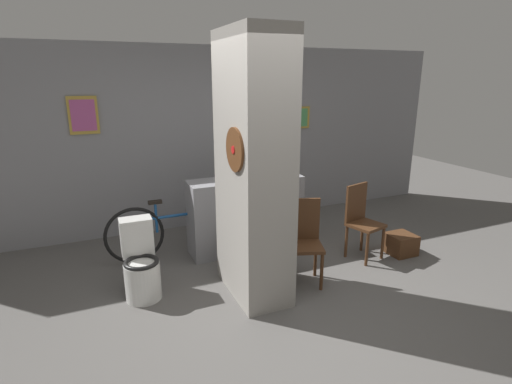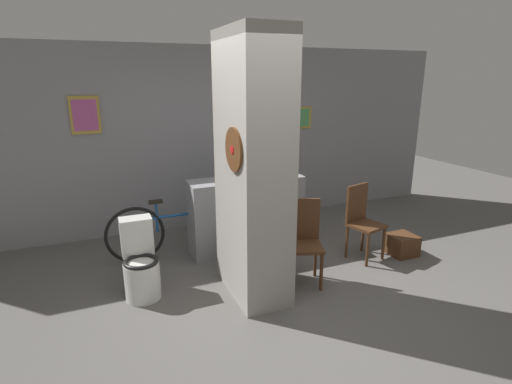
{
  "view_description": "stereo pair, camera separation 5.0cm",
  "coord_description": "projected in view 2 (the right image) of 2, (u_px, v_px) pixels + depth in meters",
  "views": [
    {
      "loc": [
        -1.62,
        -3.01,
        2.18
      ],
      "look_at": [
        0.06,
        0.87,
        0.95
      ],
      "focal_mm": 28.0,
      "sensor_mm": 36.0,
      "label": 1
    },
    {
      "loc": [
        -1.57,
        -3.03,
        2.18
      ],
      "look_at": [
        0.06,
        0.87,
        0.95
      ],
      "focal_mm": 28.0,
      "sensor_mm": 36.0,
      "label": 2
    }
  ],
  "objects": [
    {
      "name": "bottle_short",
      "position": [
        245.0,
        172.0,
        4.99
      ],
      "size": [
        0.08,
        0.08,
        0.23
      ],
      "color": "silver",
      "rests_on": "counter_shelf"
    },
    {
      "name": "wall_back",
      "position": [
        206.0,
        138.0,
        5.84
      ],
      "size": [
        8.0,
        0.09,
        2.6
      ],
      "color": "gray",
      "rests_on": "ground_plane"
    },
    {
      "name": "ground_plane",
      "position": [
        285.0,
        309.0,
        3.87
      ],
      "size": [
        14.0,
        14.0,
        0.0
      ],
      "primitive_type": "plane",
      "color": "#5B5956"
    },
    {
      "name": "chair_by_doorway",
      "position": [
        362.0,
        219.0,
        4.88
      ],
      "size": [
        0.45,
        0.45,
        0.92
      ],
      "rotation": [
        0.0,
        0.0,
        0.26
      ],
      "color": "#4C2D19",
      "rests_on": "ground_plane"
    },
    {
      "name": "chair_near_pillar",
      "position": [
        304.0,
        238.0,
        4.3
      ],
      "size": [
        0.47,
        0.47,
        0.92
      ],
      "rotation": [
        0.0,
        0.0,
        -0.34
      ],
      "color": "#4C2D19",
      "rests_on": "ground_plane"
    },
    {
      "name": "floor_crate",
      "position": [
        402.0,
        245.0,
        5.04
      ],
      "size": [
        0.32,
        0.32,
        0.26
      ],
      "color": "#4C2D19",
      "rests_on": "ground_plane"
    },
    {
      "name": "counter_shelf",
      "position": [
        246.0,
        214.0,
        5.13
      ],
      "size": [
        1.46,
        0.44,
        0.95
      ],
      "color": "gray",
      "rests_on": "ground_plane"
    },
    {
      "name": "bottle_tall",
      "position": [
        252.0,
        168.0,
        5.07
      ],
      "size": [
        0.06,
        0.06,
        0.29
      ],
      "color": "olive",
      "rests_on": "counter_shelf"
    },
    {
      "name": "toilet",
      "position": [
        141.0,
        265.0,
        4.06
      ],
      "size": [
        0.36,
        0.52,
        0.78
      ],
      "color": "silver",
      "rests_on": "ground_plane"
    },
    {
      "name": "pillar_center",
      "position": [
        253.0,
        170.0,
        3.87
      ],
      "size": [
        0.53,
        0.94,
        2.6
      ],
      "color": "gray",
      "rests_on": "ground_plane"
    },
    {
      "name": "bicycle",
      "position": [
        180.0,
        228.0,
        4.97
      ],
      "size": [
        1.77,
        0.42,
        0.76
      ],
      "color": "black",
      "rests_on": "ground_plane"
    }
  ]
}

